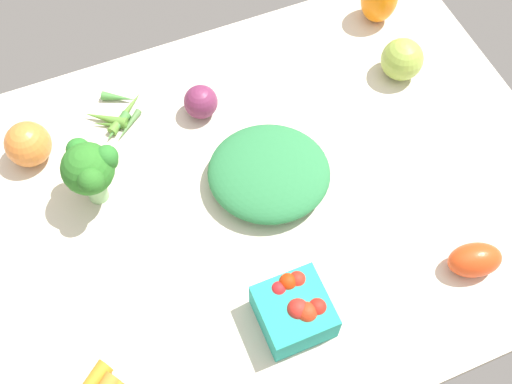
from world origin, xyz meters
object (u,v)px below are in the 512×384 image
heirloom_tomato_green (402,59)px  berry_basket (295,310)px  okra_pile (117,117)px  heirloom_tomato_orange (28,144)px  broccoli_head (90,168)px  red_onion_near_basket (201,102)px  leafy_greens_clump (269,173)px  roma_tomato (475,260)px

heirloom_tomato_green → berry_basket: 51.62cm
okra_pile → heirloom_tomato_orange: size_ratio=1.55×
broccoli_head → berry_basket: size_ratio=1.26×
heirloom_tomato_orange → berry_basket: (29.37, -43.31, -0.32)cm
berry_basket → okra_pile: bearing=107.0°
heirloom_tomato_orange → berry_basket: heirloom_tomato_orange is taller
heirloom_tomato_orange → broccoli_head: bearing=-54.0°
red_onion_near_basket → berry_basket: size_ratio=0.60×
leafy_greens_clump → heirloom_tomato_green: size_ratio=2.62×
red_onion_near_basket → okra_pile: size_ratio=0.50×
okra_pile → roma_tomato: bearing=-48.6°
red_onion_near_basket → broccoli_head: bearing=-156.1°
berry_basket → red_onion_near_basket: bearing=89.3°
leafy_greens_clump → red_onion_near_basket: bearing=106.7°
leafy_greens_clump → broccoli_head: (-26.79, 8.41, 5.49)cm
broccoli_head → heirloom_tomato_green: bearing=3.9°
red_onion_near_basket → okra_pile: red_onion_near_basket is taller
red_onion_near_basket → heirloom_tomato_orange: (-29.86, 2.12, 0.85)cm
red_onion_near_basket → berry_basket: 41.20cm
red_onion_near_basket → berry_basket: bearing=-90.7°
okra_pile → broccoli_head: bearing=-117.1°
red_onion_near_basket → heirloom_tomato_green: heirloom_tomato_green is taller
heirloom_tomato_green → okra_pile: bearing=169.2°
okra_pile → heirloom_tomato_orange: (-15.48, -2.12, 2.99)cm
okra_pile → berry_basket: (13.90, -45.43, 2.67)cm
berry_basket → roma_tomato: berry_basket is taller
broccoli_head → heirloom_tomato_green: (58.30, 3.92, -4.52)cm
roma_tomato → heirloom_tomato_orange: bearing=155.4°
okra_pile → heirloom_tomato_orange: 15.90cm
broccoli_head → red_onion_near_basket: bearing=23.9°
broccoli_head → berry_basket: 38.27cm
red_onion_near_basket → leafy_greens_clump: 18.71cm
heirloom_tomato_orange → heirloom_tomato_green: size_ratio=1.00×
heirloom_tomato_orange → berry_basket: bearing=-55.9°
leafy_greens_clump → okra_pile: bearing=131.7°
okra_pile → broccoli_head: size_ratio=0.94×
broccoli_head → roma_tomato: (49.77, -34.73, -5.72)cm
broccoli_head → roma_tomato: size_ratio=1.51×
okra_pile → roma_tomato: 64.66cm
okra_pile → broccoli_head: broccoli_head is taller
heirloom_tomato_orange → roma_tomato: 74.43cm
heirloom_tomato_green → berry_basket: bearing=-136.4°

